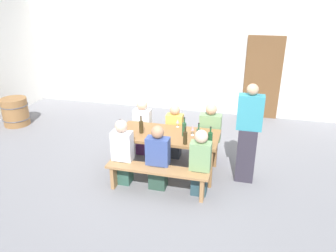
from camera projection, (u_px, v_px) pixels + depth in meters
ground_plane at (168, 170)px, 6.06m from camera, size 24.00×24.00×0.00m
back_wall at (200, 52)px, 8.49m from camera, size 14.00×0.20×3.20m
wooden_door at (262, 78)px, 8.21m from camera, size 0.90×0.06×2.10m
tasting_table at (168, 138)px, 5.81m from camera, size 1.81×0.84×0.75m
bench_near at (157, 174)px, 5.29m from camera, size 1.71×0.30×0.45m
bench_far at (177, 138)px, 6.57m from camera, size 1.71×0.30×0.45m
wine_bottle_0 at (198, 135)px, 5.43m from camera, size 0.07×0.07×0.34m
wine_bottle_1 at (141, 127)px, 5.77m from camera, size 0.08×0.08×0.32m
wine_bottle_2 at (184, 129)px, 5.64m from camera, size 0.07×0.07×0.35m
wine_bottle_3 at (121, 131)px, 5.58m from camera, size 0.08×0.08×0.33m
wine_bottle_4 at (210, 138)px, 5.34m from camera, size 0.08×0.08×0.31m
wine_bottle_5 at (185, 138)px, 5.34m from camera, size 0.07×0.07×0.31m
wine_glass_0 at (178, 121)px, 6.01m from camera, size 0.07×0.07×0.16m
wine_glass_1 at (122, 126)px, 5.78m from camera, size 0.07×0.07×0.17m
wine_glass_2 at (193, 128)px, 5.66m from camera, size 0.07×0.07×0.19m
seated_guest_near_0 at (123, 153)px, 5.48m from camera, size 0.35×0.24×1.17m
seated_guest_near_1 at (158, 159)px, 5.35m from camera, size 0.38×0.24×1.13m
seated_guest_near_2 at (200, 164)px, 5.19m from camera, size 0.33×0.24×1.13m
seated_guest_far_0 at (143, 127)px, 6.51m from camera, size 0.34×0.24×1.16m
seated_guest_far_1 at (175, 132)px, 6.37m from camera, size 0.32×0.24×1.10m
seated_guest_far_2 at (210, 134)px, 6.20m from camera, size 0.40×0.24×1.18m
standing_host at (248, 136)px, 5.46m from camera, size 0.41×0.24×1.75m
wine_barrel at (15, 112)px, 8.00m from camera, size 0.65×0.65×0.68m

